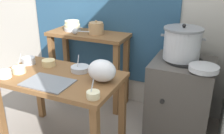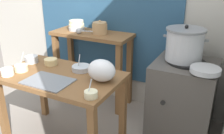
{
  "view_description": "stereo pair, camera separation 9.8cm",
  "coord_description": "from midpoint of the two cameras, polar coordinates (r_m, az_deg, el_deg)",
  "views": [
    {
      "loc": [
        1.22,
        -1.66,
        1.62
      ],
      "look_at": [
        0.41,
        0.15,
        0.82
      ],
      "focal_mm": 40.04,
      "sensor_mm": 36.0,
      "label": 1
    },
    {
      "loc": [
        1.3,
        -1.62,
        1.62
      ],
      "look_at": [
        0.41,
        0.15,
        0.82
      ],
      "focal_mm": 40.04,
      "sensor_mm": 36.0,
      "label": 2
    }
  ],
  "objects": [
    {
      "name": "serving_tray",
      "position": [
        2.16,
        -13.16,
        -3.2
      ],
      "size": [
        0.4,
        0.28,
        0.01
      ],
      "primitive_type": "cube",
      "color": "slate",
      "rests_on": "prep_table"
    },
    {
      "name": "prep_bowl_3",
      "position": [
        2.33,
        -5.86,
        -0.22
      ],
      "size": [
        0.17,
        0.17,
        0.15
      ],
      "color": "#B7BABF",
      "rests_on": "prep_table"
    },
    {
      "name": "clay_pot",
      "position": [
        2.89,
        -1.85,
        8.87
      ],
      "size": [
        0.17,
        0.17,
        0.16
      ],
      "color": "tan",
      "rests_on": "back_shelf_table"
    },
    {
      "name": "plastic_bag",
      "position": [
        2.09,
        -1.06,
        -0.8
      ],
      "size": [
        0.24,
        0.2,
        0.19
      ],
      "primitive_type": "ellipsoid",
      "color": "white",
      "rests_on": "prep_table"
    },
    {
      "name": "prep_bowl_1",
      "position": [
        2.38,
        -21.72,
        -1.01
      ],
      "size": [
        0.11,
        0.11,
        0.07
      ],
      "color": "silver",
      "rests_on": "prep_table"
    },
    {
      "name": "prep_bowl_0",
      "position": [
        2.44,
        -18.95,
        -0.14
      ],
      "size": [
        0.12,
        0.12,
        0.18
      ],
      "color": "beige",
      "rests_on": "prep_table"
    },
    {
      "name": "prep_bowl_4",
      "position": [
        2.63,
        -16.9,
        1.75
      ],
      "size": [
        0.13,
        0.13,
        0.07
      ],
      "color": "#B7BABF",
      "rests_on": "prep_table"
    },
    {
      "name": "wide_pan",
      "position": [
        2.29,
        21.68,
        -0.64
      ],
      "size": [
        0.26,
        0.26,
        0.04
      ],
      "primitive_type": "cylinder",
      "color": "#B7BABF",
      "rests_on": "stove_block"
    },
    {
      "name": "prep_table",
      "position": [
        2.33,
        -10.39,
        -4.18
      ],
      "size": [
        1.1,
        0.66,
        0.72
      ],
      "color": "brown",
      "rests_on": "ground"
    },
    {
      "name": "steamer_pot",
      "position": [
        2.48,
        17.35,
        4.95
      ],
      "size": [
        0.42,
        0.37,
        0.35
      ],
      "color": "#B7BABF",
      "rests_on": "stove_block"
    },
    {
      "name": "back_shelf_table",
      "position": [
        3.02,
        -3.62,
        3.78
      ],
      "size": [
        0.96,
        0.4,
        0.9
      ],
      "color": "brown",
      "rests_on": "ground"
    },
    {
      "name": "prep_bowl_5",
      "position": [
        1.85,
        -3.33,
        -6.17
      ],
      "size": [
        0.1,
        0.1,
        0.14
      ],
      "color": "beige",
      "rests_on": "prep_table"
    },
    {
      "name": "bowl_stack_enamel",
      "position": [
        3.09,
        -7.19,
        9.38
      ],
      "size": [
        0.2,
        0.2,
        0.12
      ],
      "color": "#B7BABF",
      "rests_on": "back_shelf_table"
    },
    {
      "name": "stove_block",
      "position": [
        2.67,
        16.78,
        -6.7
      ],
      "size": [
        0.6,
        0.61,
        0.78
      ],
      "color": "#4C4742",
      "rests_on": "ground"
    },
    {
      "name": "prep_bowl_2",
      "position": [
        2.52,
        -12.73,
        1.22
      ],
      "size": [
        0.13,
        0.13,
        0.06
      ],
      "color": "#E5C684",
      "rests_on": "prep_table"
    },
    {
      "name": "ladle",
      "position": [
        2.91,
        -6.42,
        8.2
      ],
      "size": [
        0.26,
        0.11,
        0.07
      ],
      "color": "#B7BABF",
      "rests_on": "back_shelf_table"
    }
  ]
}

